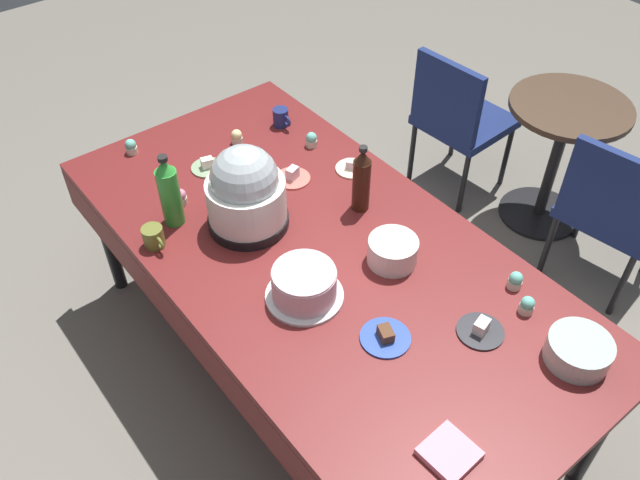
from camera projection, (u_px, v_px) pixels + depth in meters
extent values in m
plane|color=slate|center=(320.00, 368.00, 2.96)|extent=(9.00, 9.00, 0.00)
cube|color=maroon|center=(320.00, 254.00, 2.45)|extent=(2.20, 1.10, 0.04)
cylinder|color=black|center=(106.00, 233.00, 3.07)|extent=(0.06, 0.06, 0.71)
cylinder|color=black|center=(270.00, 158.00, 3.49)|extent=(0.06, 0.06, 0.71)
cylinder|color=black|center=(601.00, 428.00, 2.34)|extent=(0.06, 0.06, 0.71)
cube|color=maroon|center=(197.00, 345.00, 2.28)|extent=(2.20, 0.01, 0.18)
cube|color=maroon|center=(421.00, 215.00, 2.77)|extent=(2.20, 0.01, 0.18)
cylinder|color=silver|center=(304.00, 296.00, 2.26)|extent=(0.27, 0.27, 0.01)
cylinder|color=beige|center=(304.00, 284.00, 2.22)|extent=(0.22, 0.22, 0.11)
cylinder|color=silver|center=(304.00, 272.00, 2.18)|extent=(0.22, 0.22, 0.01)
cylinder|color=black|center=(249.00, 220.00, 2.52)|extent=(0.31, 0.31, 0.04)
cylinder|color=white|center=(246.00, 200.00, 2.45)|extent=(0.30, 0.30, 0.16)
sphere|color=#B2BCC1|center=(244.00, 179.00, 2.39)|extent=(0.25, 0.25, 0.25)
cylinder|color=#B2C6BC|center=(578.00, 351.00, 2.05)|extent=(0.20, 0.20, 0.08)
cylinder|color=silver|center=(393.00, 251.00, 2.36)|extent=(0.18, 0.18, 0.10)
cylinder|color=#2D2D33|center=(480.00, 331.00, 2.16)|extent=(0.16, 0.16, 0.01)
cube|color=white|center=(482.00, 326.00, 2.14)|extent=(0.05, 0.06, 0.05)
cylinder|color=beige|center=(352.00, 169.00, 2.78)|extent=(0.14, 0.14, 0.01)
cube|color=beige|center=(352.00, 164.00, 2.76)|extent=(0.06, 0.06, 0.04)
cylinder|color=#8CA87F|center=(208.00, 168.00, 2.79)|extent=(0.14, 0.14, 0.01)
cube|color=white|center=(207.00, 163.00, 2.77)|extent=(0.05, 0.06, 0.04)
cylinder|color=#E07266|center=(293.00, 178.00, 2.73)|extent=(0.15, 0.15, 0.01)
cube|color=beige|center=(292.00, 173.00, 2.71)|extent=(0.05, 0.06, 0.05)
cylinder|color=#2D4CB2|center=(385.00, 338.00, 2.14)|extent=(0.17, 0.17, 0.01)
cube|color=brown|center=(386.00, 333.00, 2.12)|extent=(0.07, 0.06, 0.04)
cylinder|color=beige|center=(312.00, 143.00, 2.89)|extent=(0.05, 0.05, 0.03)
sphere|color=#6BC6B2|center=(311.00, 138.00, 2.87)|extent=(0.05, 0.05, 0.05)
cylinder|color=beige|center=(526.00, 309.00, 2.21)|extent=(0.05, 0.05, 0.03)
sphere|color=#6BC6B2|center=(528.00, 303.00, 2.19)|extent=(0.05, 0.05, 0.05)
cylinder|color=beige|center=(514.00, 284.00, 2.29)|extent=(0.05, 0.05, 0.03)
sphere|color=#6BC6B2|center=(516.00, 278.00, 2.27)|extent=(0.05, 0.05, 0.05)
cylinder|color=beige|center=(181.00, 200.00, 2.62)|extent=(0.05, 0.05, 0.03)
sphere|color=pink|center=(180.00, 195.00, 2.60)|extent=(0.05, 0.05, 0.05)
cylinder|color=beige|center=(132.00, 150.00, 2.86)|extent=(0.05, 0.05, 0.03)
sphere|color=#6BC6B2|center=(130.00, 144.00, 2.84)|extent=(0.05, 0.05, 0.05)
cylinder|color=beige|center=(237.00, 140.00, 2.91)|extent=(0.05, 0.05, 0.03)
sphere|color=beige|center=(237.00, 135.00, 2.89)|extent=(0.05, 0.05, 0.05)
cylinder|color=green|center=(170.00, 197.00, 2.47)|extent=(0.08, 0.08, 0.24)
cone|color=green|center=(164.00, 166.00, 2.36)|extent=(0.07, 0.07, 0.05)
cylinder|color=black|center=(162.00, 159.00, 2.34)|extent=(0.04, 0.04, 0.02)
cylinder|color=#33190F|center=(361.00, 185.00, 2.53)|extent=(0.07, 0.07, 0.22)
cone|color=#33190F|center=(363.00, 156.00, 2.44)|extent=(0.06, 0.06, 0.05)
cylinder|color=black|center=(363.00, 149.00, 2.41)|extent=(0.03, 0.03, 0.02)
cylinder|color=navy|center=(281.00, 117.00, 2.99)|extent=(0.07, 0.07, 0.08)
torus|color=navy|center=(287.00, 121.00, 2.96)|extent=(0.05, 0.01, 0.05)
cylinder|color=olive|center=(153.00, 237.00, 2.43)|extent=(0.08, 0.08, 0.08)
torus|color=olive|center=(160.00, 243.00, 2.40)|extent=(0.05, 0.01, 0.05)
cube|color=pink|center=(449.00, 453.00, 1.84)|extent=(0.15, 0.15, 0.02)
cube|color=navy|center=(465.00, 121.00, 3.62)|extent=(0.46, 0.46, 0.05)
cube|color=navy|center=(447.00, 98.00, 3.37)|extent=(0.42, 0.06, 0.40)
cylinder|color=black|center=(506.00, 156.00, 3.77)|extent=(0.03, 0.03, 0.40)
cylinder|color=black|center=(455.00, 127.00, 3.97)|extent=(0.03, 0.03, 0.40)
cylinder|color=black|center=(464.00, 183.00, 3.59)|extent=(0.03, 0.03, 0.40)
cylinder|color=black|center=(412.00, 152.00, 3.79)|extent=(0.03, 0.03, 0.40)
cube|color=navy|center=(616.00, 210.00, 3.09)|extent=(0.50, 0.50, 0.05)
cube|color=navy|center=(612.00, 193.00, 2.83)|extent=(0.42, 0.10, 0.40)
cylinder|color=black|center=(584.00, 208.00, 3.44)|extent=(0.03, 0.03, 0.40)
cylinder|color=black|center=(622.00, 285.00, 3.05)|extent=(0.03, 0.03, 0.40)
cylinder|color=black|center=(548.00, 246.00, 3.24)|extent=(0.03, 0.03, 0.40)
cylinder|color=#473323|center=(571.00, 107.00, 3.21)|extent=(0.60, 0.60, 0.03)
cylinder|color=black|center=(553.00, 164.00, 3.46)|extent=(0.06, 0.06, 0.67)
cylinder|color=black|center=(538.00, 213.00, 3.70)|extent=(0.44, 0.44, 0.02)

